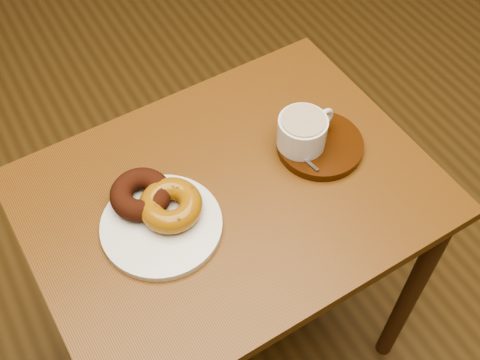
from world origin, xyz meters
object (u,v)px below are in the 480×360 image
saucer (320,145)px  donut_plate (162,225)px  cafe_table (231,223)px  coffee_cup (303,131)px

saucer → donut_plate: bearing=-178.0°
cafe_table → donut_plate: size_ratio=3.52×
donut_plate → coffee_cup: 0.31m
cafe_table → coffee_cup: coffee_cup is taller
cafe_table → saucer: 0.23m
donut_plate → saucer: bearing=2.0°
saucer → coffee_cup: 0.05m
cafe_table → saucer: saucer is taller
donut_plate → coffee_cup: (0.31, 0.03, 0.04)m
saucer → coffee_cup: coffee_cup is taller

